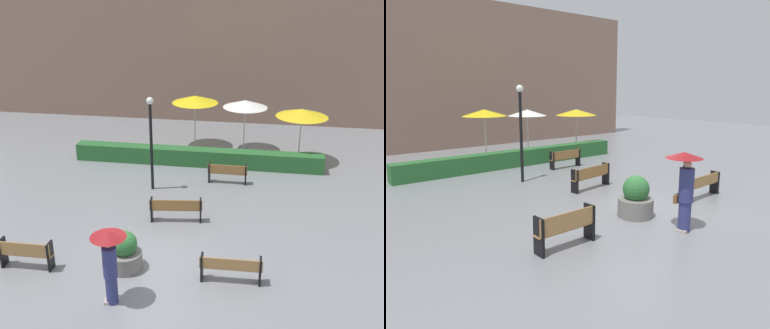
{
  "view_description": "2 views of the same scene",
  "coord_description": "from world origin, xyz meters",
  "views": [
    {
      "loc": [
        3.42,
        -11.63,
        8.21
      ],
      "look_at": [
        0.74,
        4.89,
        1.44
      ],
      "focal_mm": 44.17,
      "sensor_mm": 36.0,
      "label": 1
    },
    {
      "loc": [
        -8.21,
        -7.03,
        3.69
      ],
      "look_at": [
        -0.36,
        2.73,
        1.08
      ],
      "focal_mm": 34.08,
      "sensor_mm": 36.0,
      "label": 2
    }
  ],
  "objects": [
    {
      "name": "patio_umbrella_yellow_far",
      "position": [
        5.05,
        9.63,
        2.36
      ],
      "size": [
        2.37,
        2.37,
        2.54
      ],
      "color": "silver",
      "rests_on": "ground"
    },
    {
      "name": "planter_pot",
      "position": [
        -0.47,
        -0.11,
        0.52
      ],
      "size": [
        1.05,
        1.05,
        1.23
      ],
      "color": "slate",
      "rests_on": "ground"
    },
    {
      "name": "patio_umbrella_yellow",
      "position": [
        -0.07,
        10.88,
        2.47
      ],
      "size": [
        2.29,
        2.29,
        2.65
      ],
      "color": "silver",
      "rests_on": "ground"
    },
    {
      "name": "bench_near_left",
      "position": [
        -3.37,
        -0.58,
        0.53
      ],
      "size": [
        1.62,
        0.4,
        0.91
      ],
      "color": "#9E7242",
      "rests_on": "ground"
    },
    {
      "name": "bench_near_right",
      "position": [
        2.7,
        -0.31,
        0.5
      ],
      "size": [
        1.79,
        0.39,
        0.82
      ],
      "color": "#9E7242",
      "rests_on": "ground"
    },
    {
      "name": "hedge_strip",
      "position": [
        0.4,
        8.4,
        0.39
      ],
      "size": [
        11.4,
        0.7,
        0.78
      ],
      "primitive_type": "cube",
      "color": "#28602D",
      "rests_on": "ground"
    },
    {
      "name": "bench_back_row",
      "position": [
        1.98,
        6.57,
        0.5
      ],
      "size": [
        1.65,
        0.33,
        0.84
      ],
      "color": "olive",
      "rests_on": "ground"
    },
    {
      "name": "ground_plane",
      "position": [
        0.0,
        0.0,
        0.0
      ],
      "size": [
        60.0,
        60.0,
        0.0
      ],
      "primitive_type": "plane",
      "color": "gray"
    },
    {
      "name": "patio_umbrella_white",
      "position": [
        2.41,
        10.71,
        2.38
      ],
      "size": [
        2.16,
        2.16,
        2.56
      ],
      "color": "silver",
      "rests_on": "ground"
    },
    {
      "name": "building_facade",
      "position": [
        0.0,
        16.0,
        4.57
      ],
      "size": [
        28.0,
        1.2,
        9.15
      ],
      "primitive_type": "cube",
      "color": "#846656",
      "rests_on": "ground"
    },
    {
      "name": "pedestrian_with_umbrella",
      "position": [
        -0.36,
        -1.67,
        1.36
      ],
      "size": [
        0.96,
        0.96,
        2.12
      ],
      "color": "navy",
      "rests_on": "ground"
    },
    {
      "name": "lamp_post",
      "position": [
        -1.0,
        5.53,
        2.36
      ],
      "size": [
        0.28,
        0.28,
        3.85
      ],
      "color": "black",
      "rests_on": "ground"
    },
    {
      "name": "bench_mid_center",
      "position": [
        0.48,
        2.97,
        0.53
      ],
      "size": [
        1.88,
        0.56,
        0.87
      ],
      "color": "olive",
      "rests_on": "ground"
    }
  ]
}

